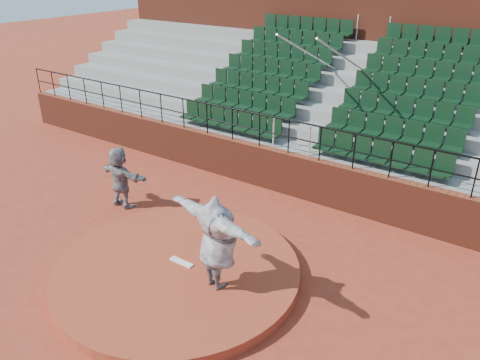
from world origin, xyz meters
name	(u,v)px	position (x,y,z in m)	size (l,w,h in m)	color
ground	(178,275)	(0.00, 0.00, 0.00)	(90.00, 90.00, 0.00)	#963621
pitchers_mound	(177,270)	(0.00, 0.00, 0.12)	(5.50, 5.50, 0.25)	#A13B24
pitching_rubber	(181,262)	(0.00, 0.15, 0.27)	(0.60, 0.15, 0.03)	white
boundary_wall	(287,173)	(0.00, 5.00, 0.65)	(24.00, 0.30, 1.30)	maroon
wall_railing	(289,129)	(0.00, 5.00, 2.03)	(24.04, 0.05, 1.03)	black
seating_deck	(339,116)	(0.00, 8.64, 1.45)	(24.00, 5.97, 4.63)	gray
press_box_facade	(384,40)	(0.00, 12.60, 3.55)	(24.00, 3.00, 7.10)	maroon
pitcher	(217,242)	(1.16, -0.01, 1.31)	(2.61, 0.71, 2.12)	black
fielder	(120,177)	(-3.47, 1.60, 0.90)	(1.67, 0.53, 1.80)	black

